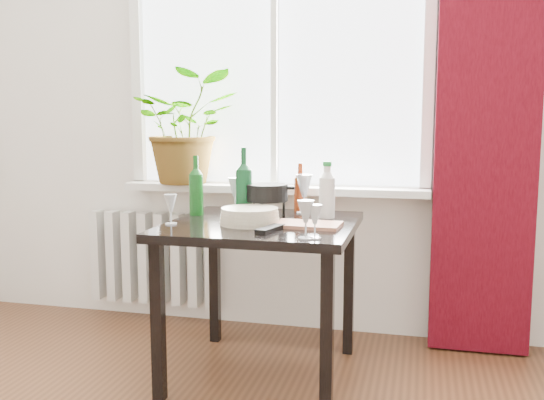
% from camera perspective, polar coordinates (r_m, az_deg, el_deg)
% --- Properties ---
extents(window, '(1.72, 0.08, 1.62)m').
position_cam_1_polar(window, '(3.46, 0.34, 14.05)').
color(window, white).
rests_on(window, ground).
extents(windowsill, '(1.72, 0.20, 0.04)m').
position_cam_1_polar(windowsill, '(3.39, 0.05, 1.07)').
color(windowsill, silver).
rests_on(windowsill, ground).
extents(curtain, '(0.50, 0.12, 2.56)m').
position_cam_1_polar(curtain, '(3.26, 19.64, 8.66)').
color(curtain, '#3A050D').
rests_on(curtain, ground).
extents(radiator, '(0.80, 0.10, 0.55)m').
position_cam_1_polar(radiator, '(3.75, -11.09, -5.36)').
color(radiator, silver).
rests_on(radiator, ground).
extents(table, '(0.85, 0.85, 0.74)m').
position_cam_1_polar(table, '(2.82, -0.93, -3.92)').
color(table, black).
rests_on(table, ground).
extents(potted_plant, '(0.72, 0.68, 0.64)m').
position_cam_1_polar(potted_plant, '(3.51, -8.02, 6.78)').
color(potted_plant, '#21711E').
rests_on(potted_plant, windowsill).
extents(wine_bottle_left, '(0.09, 0.09, 0.30)m').
position_cam_1_polar(wine_bottle_left, '(3.02, -7.16, 1.41)').
color(wine_bottle_left, '#0C4210').
rests_on(wine_bottle_left, table).
extents(wine_bottle_right, '(0.10, 0.10, 0.34)m').
position_cam_1_polar(wine_bottle_right, '(2.93, -2.66, 1.75)').
color(wine_bottle_right, '#0B3B1A').
rests_on(wine_bottle_right, table).
extents(bottle_amber, '(0.07, 0.07, 0.25)m').
position_cam_1_polar(bottle_amber, '(3.12, 2.67, 1.27)').
color(bottle_amber, maroon).
rests_on(bottle_amber, table).
extents(cleaning_bottle, '(0.08, 0.08, 0.27)m').
position_cam_1_polar(cleaning_bottle, '(2.92, 5.20, 0.98)').
color(cleaning_bottle, silver).
rests_on(cleaning_bottle, table).
extents(wineglass_front_right, '(0.09, 0.09, 0.16)m').
position_cam_1_polar(wineglass_front_right, '(2.40, 3.19, -1.83)').
color(wineglass_front_right, '#B0B6BE').
rests_on(wineglass_front_right, table).
extents(wineglass_far_right, '(0.07, 0.07, 0.14)m').
position_cam_1_polar(wineglass_far_right, '(2.41, 4.06, -2.02)').
color(wineglass_far_right, silver).
rests_on(wineglass_far_right, table).
extents(wineglass_back_center, '(0.10, 0.10, 0.20)m').
position_cam_1_polar(wineglass_back_center, '(3.05, 3.05, 0.64)').
color(wineglass_back_center, silver).
rests_on(wineglass_back_center, table).
extents(wineglass_back_left, '(0.09, 0.09, 0.18)m').
position_cam_1_polar(wineglass_back_left, '(3.12, -3.48, 0.56)').
color(wineglass_back_left, silver).
rests_on(wineglass_back_left, table).
extents(wineglass_front_left, '(0.07, 0.07, 0.14)m').
position_cam_1_polar(wineglass_front_left, '(2.77, -9.51, -0.85)').
color(wineglass_front_left, silver).
rests_on(wineglass_front_left, table).
extents(plate_stack, '(0.28, 0.28, 0.07)m').
position_cam_1_polar(plate_stack, '(2.74, -2.12, -1.53)').
color(plate_stack, beige).
rests_on(plate_stack, table).
extents(fondue_pot, '(0.27, 0.25, 0.16)m').
position_cam_1_polar(fondue_pot, '(2.94, -0.52, -0.03)').
color(fondue_pot, black).
rests_on(fondue_pot, table).
extents(tv_remote, '(0.09, 0.19, 0.02)m').
position_cam_1_polar(tv_remote, '(2.57, -0.17, -2.74)').
color(tv_remote, black).
rests_on(tv_remote, table).
extents(cutting_board, '(0.30, 0.20, 0.02)m').
position_cam_1_polar(cutting_board, '(2.69, 3.37, -2.33)').
color(cutting_board, '#AF6C4F').
rests_on(cutting_board, table).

